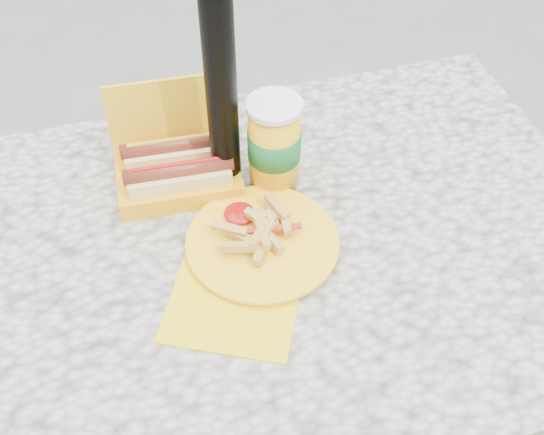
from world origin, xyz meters
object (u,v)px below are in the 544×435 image
object	(u,v)px
umbrella_pole	(215,3)
hotdog_box	(177,167)
fries_plate	(259,245)
soda_cup	(274,144)

from	to	relation	value
umbrella_pole	hotdog_box	size ratio (longest dim) A/B	10.08
fries_plate	soda_cup	bearing A→B (deg)	65.31
umbrella_pole	soda_cup	xyz separation A→B (m)	(0.08, -0.02, -0.26)
hotdog_box	soda_cup	bearing A→B (deg)	-10.80
hotdog_box	fries_plate	distance (m)	0.21
soda_cup	fries_plate	bearing A→B (deg)	-114.69
umbrella_pole	soda_cup	world-z (taller)	umbrella_pole
umbrella_pole	fries_plate	bearing A→B (deg)	-85.22
fries_plate	soda_cup	world-z (taller)	soda_cup
umbrella_pole	soda_cup	bearing A→B (deg)	-12.63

